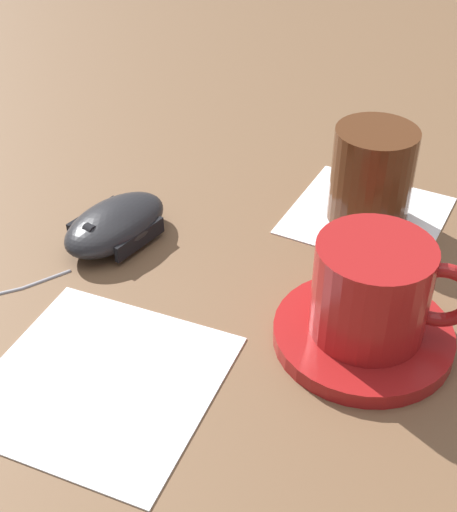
{
  "coord_description": "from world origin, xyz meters",
  "views": [
    {
      "loc": [
        0.04,
        -0.46,
        0.36
      ],
      "look_at": [
        -0.02,
        -0.02,
        0.03
      ],
      "focal_mm": 50.0,
      "sensor_mm": 36.0,
      "label": 1
    }
  ],
  "objects_px": {
    "coffee_cup": "(375,290)",
    "drinking_glass": "(372,175)",
    "computer_mouse": "(115,224)",
    "saucer": "(363,335)"
  },
  "relations": [
    {
      "from": "coffee_cup",
      "to": "computer_mouse",
      "type": "relative_size",
      "value": 0.94
    },
    {
      "from": "computer_mouse",
      "to": "drinking_glass",
      "type": "bearing_deg",
      "value": 15.16
    },
    {
      "from": "coffee_cup",
      "to": "drinking_glass",
      "type": "bearing_deg",
      "value": 88.23
    },
    {
      "from": "saucer",
      "to": "computer_mouse",
      "type": "height_order",
      "value": "computer_mouse"
    },
    {
      "from": "saucer",
      "to": "drinking_glass",
      "type": "height_order",
      "value": "drinking_glass"
    },
    {
      "from": "drinking_glass",
      "to": "saucer",
      "type": "bearing_deg",
      "value": -92.99
    },
    {
      "from": "saucer",
      "to": "computer_mouse",
      "type": "bearing_deg",
      "value": 153.65
    },
    {
      "from": "coffee_cup",
      "to": "drinking_glass",
      "type": "relative_size",
      "value": 1.32
    },
    {
      "from": "saucer",
      "to": "coffee_cup",
      "type": "distance_m",
      "value": 0.04
    },
    {
      "from": "saucer",
      "to": "coffee_cup",
      "type": "height_order",
      "value": "coffee_cup"
    }
  ]
}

